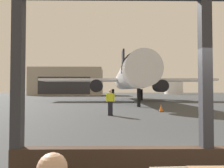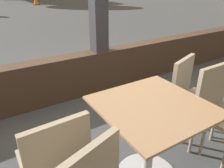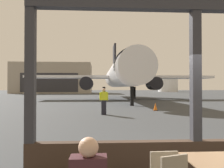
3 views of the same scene
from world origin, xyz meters
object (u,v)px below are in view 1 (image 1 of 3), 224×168
object	(u,v)px
airplane	(129,78)
fuel_storage_tank	(174,87)
distant_hangar	(68,82)
ground_crew_worker	(110,102)
traffic_cone	(161,108)

from	to	relation	value
airplane	fuel_storage_tank	size ratio (longest dim) A/B	3.71
airplane	distant_hangar	world-z (taller)	airplane
ground_crew_worker	traffic_cone	xyz separation A→B (m)	(4.02, 2.35, -0.62)
airplane	distant_hangar	distance (m)	44.78
traffic_cone	distant_hangar	world-z (taller)	distant_hangar
airplane	fuel_storage_tank	bearing A→B (deg)	67.00
ground_crew_worker	fuel_storage_tank	world-z (taller)	fuel_storage_tank
fuel_storage_tank	distant_hangar	bearing A→B (deg)	-155.36
distant_hangar	fuel_storage_tank	distance (m)	47.79
ground_crew_worker	fuel_storage_tank	size ratio (longest dim) A/B	0.21
airplane	traffic_cone	distance (m)	16.58
ground_crew_worker	airplane	bearing A→B (deg)	81.03
ground_crew_worker	traffic_cone	world-z (taller)	ground_crew_worker
traffic_cone	fuel_storage_tank	size ratio (longest dim) A/B	0.07
ground_crew_worker	traffic_cone	distance (m)	4.70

